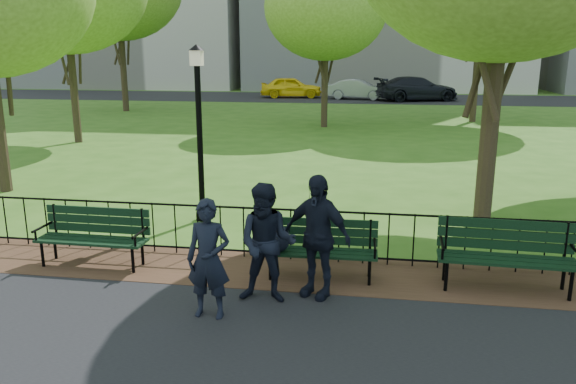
% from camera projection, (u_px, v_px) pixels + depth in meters
% --- Properties ---
extents(ground, '(120.00, 120.00, 0.00)m').
position_uv_depth(ground, '(253.00, 313.00, 7.53)').
color(ground, '#315F19').
extents(dirt_strip, '(60.00, 1.60, 0.01)m').
position_uv_depth(dirt_strip, '(274.00, 270.00, 8.97)').
color(dirt_strip, '#362516').
rests_on(dirt_strip, ground).
extents(far_street, '(70.00, 9.00, 0.01)m').
position_uv_depth(far_street, '(356.00, 98.00, 41.04)').
color(far_street, black).
rests_on(far_street, ground).
extents(iron_fence, '(24.06, 0.06, 1.00)m').
position_uv_depth(iron_fence, '(279.00, 231.00, 9.33)').
color(iron_fence, black).
rests_on(iron_fence, ground).
extents(park_bench_main, '(1.74, 0.57, 0.98)m').
position_uv_depth(park_bench_main, '(303.00, 241.00, 8.55)').
color(park_bench_main, black).
rests_on(park_bench_main, ground).
extents(park_bench_left_a, '(1.80, 0.59, 1.02)m').
position_uv_depth(park_bench_left_a, '(94.00, 230.00, 9.11)').
color(park_bench_left_a, black).
rests_on(park_bench_left_a, ground).
extents(park_bench_right_a, '(1.96, 0.69, 1.10)m').
position_uv_depth(park_bench_right_a, '(506.00, 248.00, 8.17)').
color(park_bench_right_a, black).
rests_on(park_bench_right_a, ground).
extents(lamppost, '(0.32, 0.32, 3.54)m').
position_uv_depth(lamppost, '(199.00, 127.00, 11.18)').
color(lamppost, black).
rests_on(lamppost, ground).
extents(tree_far_c, '(5.41, 5.41, 7.54)m').
position_uv_depth(tree_far_c, '(326.00, 7.00, 24.45)').
color(tree_far_c, '#2D2116').
rests_on(tree_far_c, ground).
extents(person_left, '(0.59, 0.39, 1.59)m').
position_uv_depth(person_left, '(209.00, 259.00, 7.24)').
color(person_left, black).
rests_on(person_left, asphalt_path).
extents(person_mid, '(0.82, 0.43, 1.69)m').
position_uv_depth(person_mid, '(267.00, 244.00, 7.68)').
color(person_mid, black).
rests_on(person_mid, asphalt_path).
extents(person_right, '(1.12, 0.81, 1.77)m').
position_uv_depth(person_right, '(317.00, 236.00, 7.85)').
color(person_right, black).
rests_on(person_right, asphalt_path).
extents(taxi, '(4.69, 2.41, 1.53)m').
position_uv_depth(taxi, '(291.00, 87.00, 41.24)').
color(taxi, yellow).
rests_on(taxi, far_street).
extents(sedan_silver, '(4.47, 2.15, 1.41)m').
position_uv_depth(sedan_silver, '(358.00, 89.00, 39.80)').
color(sedan_silver, '#9A9DA1').
rests_on(sedan_silver, far_street).
extents(sedan_dark, '(6.11, 4.02, 1.65)m').
position_uv_depth(sedan_dark, '(417.00, 89.00, 38.66)').
color(sedan_dark, black).
rests_on(sedan_dark, far_street).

